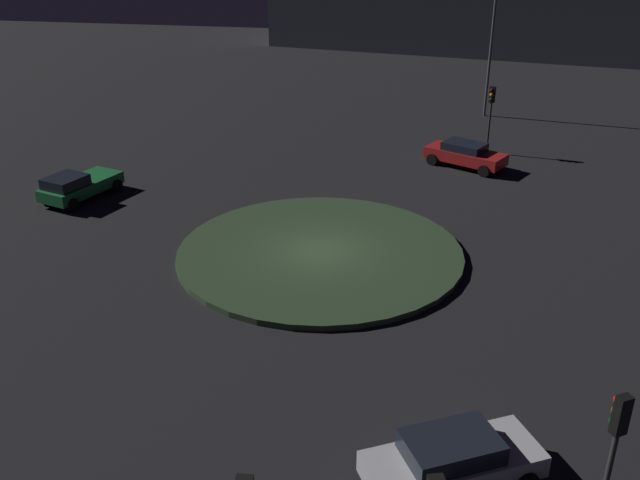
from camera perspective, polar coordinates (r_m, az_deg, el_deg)
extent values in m
plane|color=black|center=(29.19, 0.00, -1.23)|extent=(119.92, 119.92, 0.00)
cylinder|color=#2D4228|center=(29.14, 0.00, -1.02)|extent=(11.78, 11.78, 0.25)
cube|color=#1E7238|center=(36.82, -18.72, 4.13)|extent=(4.46, 2.95, 0.58)
cube|color=black|center=(36.05, -19.89, 4.44)|extent=(2.20, 2.05, 0.51)
cylinder|color=black|center=(38.48, -18.04, 4.66)|extent=(0.66, 0.40, 0.62)
cylinder|color=black|center=(37.27, -16.09, 4.26)|extent=(0.66, 0.40, 0.62)
cylinder|color=black|center=(36.65, -21.26, 3.16)|extent=(0.66, 0.40, 0.62)
cylinder|color=black|center=(35.37, -19.33, 2.69)|extent=(0.66, 0.40, 0.62)
cube|color=silver|center=(18.47, 10.68, -17.36)|extent=(3.61, 4.69, 0.61)
cube|color=black|center=(18.06, 10.56, -16.10)|extent=(2.41, 2.73, 0.53)
cylinder|color=black|center=(18.68, 4.81, -17.62)|extent=(0.49, 0.64, 0.61)
cylinder|color=black|center=(19.87, 13.60, -15.26)|extent=(0.49, 0.64, 0.61)
cube|color=red|center=(40.11, 11.66, 6.68)|extent=(3.55, 4.68, 0.61)
cube|color=black|center=(39.99, 11.61, 7.42)|extent=(2.36, 2.65, 0.43)
cylinder|color=black|center=(40.32, 14.18, 6.07)|extent=(0.49, 0.67, 0.64)
cylinder|color=black|center=(38.83, 13.10, 5.46)|extent=(0.49, 0.67, 0.64)
cylinder|color=black|center=(41.60, 10.23, 7.03)|extent=(0.49, 0.67, 0.64)
cylinder|color=black|center=(40.16, 9.05, 6.46)|extent=(0.49, 0.67, 0.64)
sphere|color=#3F0C0C|center=(12.74, -6.00, -18.75)|extent=(0.20, 0.20, 0.20)
cube|color=black|center=(15.59, 23.17, -12.88)|extent=(0.35, 0.37, 0.90)
sphere|color=red|center=(15.51, 22.97, -11.81)|extent=(0.20, 0.20, 0.20)
sphere|color=#4C380F|center=(15.66, 22.80, -12.60)|extent=(0.20, 0.20, 0.20)
sphere|color=#0F3819|center=(15.82, 22.64, -13.38)|extent=(0.20, 0.20, 0.20)
cylinder|color=#2D2D2D|center=(42.55, 13.49, 8.80)|extent=(0.12, 0.12, 3.00)
cube|color=black|center=(42.07, 13.76, 11.35)|extent=(0.33, 0.37, 0.90)
sphere|color=#3F0C0C|center=(41.88, 13.72, 11.68)|extent=(0.20, 0.20, 0.20)
sphere|color=yellow|center=(41.94, 13.68, 11.32)|extent=(0.20, 0.20, 0.20)
sphere|color=#0F3819|center=(42.00, 13.64, 10.96)|extent=(0.20, 0.20, 0.20)
sphere|color=red|center=(13.62, 9.17, -18.57)|extent=(0.20, 0.20, 0.20)
cylinder|color=#4C4C51|center=(50.12, 13.64, 14.81)|extent=(0.18, 0.18, 9.15)
cube|color=#8C939E|center=(78.88, 11.30, 17.55)|extent=(21.40, 39.14, 6.40)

